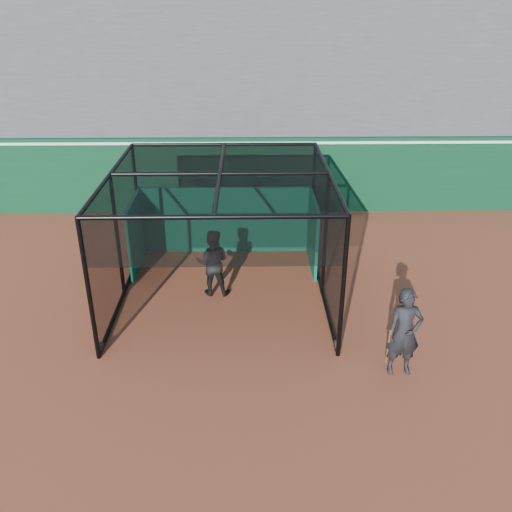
{
  "coord_description": "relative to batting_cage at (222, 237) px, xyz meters",
  "views": [
    {
      "loc": [
        0.24,
        -8.8,
        6.67
      ],
      "look_at": [
        0.43,
        2.0,
        1.4
      ],
      "focal_mm": 38.0,
      "sensor_mm": 36.0,
      "label": 1
    }
  ],
  "objects": [
    {
      "name": "on_deck_player",
      "position": [
        3.54,
        -3.13,
        -0.62
      ],
      "size": [
        0.68,
        0.46,
        1.81
      ],
      "color": "black",
      "rests_on": "ground"
    },
    {
      "name": "outfield_wall",
      "position": [
        0.36,
        5.7,
        -0.23
      ],
      "size": [
        50.0,
        0.5,
        2.5
      ],
      "color": "#0A381E",
      "rests_on": "ground"
    },
    {
      "name": "batting_cage",
      "position": [
        0.0,
        0.0,
        0.0
      ],
      "size": [
        4.95,
        5.23,
        3.05
      ],
      "color": "black",
      "rests_on": "ground"
    },
    {
      "name": "ground",
      "position": [
        0.36,
        -2.8,
        -1.52
      ],
      "size": [
        120.0,
        120.0,
        0.0
      ],
      "primitive_type": "plane",
      "color": "brown",
      "rests_on": "ground"
    },
    {
      "name": "batter",
      "position": [
        -0.24,
        0.02,
        -0.69
      ],
      "size": [
        0.85,
        0.68,
        1.66
      ],
      "primitive_type": "imported",
      "rotation": [
        0.0,
        0.0,
        3.08
      ],
      "color": "black",
      "rests_on": "ground"
    },
    {
      "name": "grandstand",
      "position": [
        0.36,
        9.47,
        2.95
      ],
      "size": [
        50.0,
        7.85,
        8.95
      ],
      "color": "#4C4C4F",
      "rests_on": "ground"
    }
  ]
}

